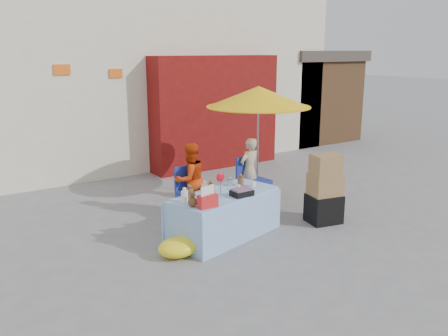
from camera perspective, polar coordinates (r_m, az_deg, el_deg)
ground at (r=6.97m, az=2.92°, el=-8.98°), size 80.00×80.00×0.00m
backdrop at (r=13.37m, az=-15.56°, el=15.16°), size 14.00×8.00×7.80m
market_table at (r=7.08m, az=-0.03°, el=-5.60°), size 1.88×1.20×1.05m
chair_left at (r=7.93m, az=-3.59°, el=-4.12°), size 0.53×0.52×0.85m
chair_right at (r=8.61m, az=3.58°, el=-2.66°), size 0.53×0.52×0.85m
vendor_orange at (r=7.94m, az=-4.11°, el=-1.38°), size 0.65×0.53×1.24m
vendor_beige at (r=8.62m, az=3.08°, el=-0.28°), size 0.46×0.33×1.19m
umbrella at (r=8.70m, az=4.18°, el=8.50°), size 1.90×1.90×2.09m
box_stack at (r=7.76m, az=12.01°, el=-2.77°), size 0.59×0.52×1.13m
tarp_bundle at (r=6.53m, az=-5.48°, el=-9.46°), size 0.69×0.62×0.26m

